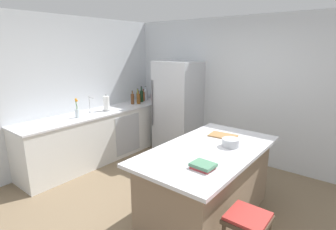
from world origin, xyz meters
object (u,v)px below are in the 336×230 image
syrup_bottle (133,99)px  cookbook_stack (203,166)px  hot_sauce_bottle (152,97)px  soda_bottle (146,95)px  bar_stool (247,226)px  paper_towel_roll (106,104)px  olive_oil_bottle (138,97)px  whiskey_bottle (139,99)px  refrigerator (178,107)px  kitchen_island (207,183)px  vinegar_bottle (143,96)px  wine_bottle (141,96)px  mixing_bowl (230,143)px  flower_vase (77,111)px  cutting_board (223,136)px  sink_faucet (90,104)px

syrup_bottle → cookbook_stack: size_ratio=1.21×
hot_sauce_bottle → soda_bottle: bearing=-144.4°
bar_stool → paper_towel_roll: paper_towel_roll is taller
olive_oil_bottle → whiskey_bottle: 0.14m
refrigerator → soda_bottle: bearing=176.1°
kitchen_island → bar_stool: (0.72, -0.56, 0.07)m
syrup_bottle → vinegar_bottle: bearing=98.7°
hot_sauce_bottle → wine_bottle: wine_bottle is taller
mixing_bowl → paper_towel_roll: bearing=174.8°
flower_vase → vinegar_bottle: (-0.12, 1.73, -0.00)m
syrup_bottle → mixing_bowl: syrup_bottle is taller
olive_oil_bottle → cutting_board: (2.45, -0.86, -0.11)m
vinegar_bottle → bar_stool: bearing=-32.9°
flower_vase → hot_sauce_bottle: flower_vase is taller
cookbook_stack → cutting_board: cookbook_stack is taller
vinegar_bottle → hot_sauce_bottle: bearing=61.5°
whiskey_bottle → cookbook_stack: 3.17m
whiskey_bottle → cookbook_stack: whiskey_bottle is taller
sink_faucet → cookbook_stack: size_ratio=1.28×
sink_faucet → cutting_board: 2.50m
wine_bottle → cookbook_stack: 3.35m
soda_bottle → cookbook_stack: soda_bottle is taller
paper_towel_roll → wine_bottle: bearing=93.9°
paper_towel_roll → mixing_bowl: (2.61, -0.24, -0.09)m
sink_faucet → olive_oil_bottle: (0.01, 1.19, -0.04)m
wine_bottle → hot_sauce_bottle: bearing=77.6°
hot_sauce_bottle → wine_bottle: (-0.06, -0.28, 0.05)m
sink_faucet → paper_towel_roll: paper_towel_roll is taller
sink_faucet → flower_vase: (0.11, -0.34, -0.05)m
soda_bottle → vinegar_bottle: soda_bottle is taller
kitchen_island → soda_bottle: 3.11m
bar_stool → cookbook_stack: (-0.51, 0.06, 0.41)m
bar_stool → flower_vase: bearing=173.0°
bar_stool → paper_towel_roll: (-3.16, 1.01, 0.52)m
refrigerator → mixing_bowl: refrigerator is taller
paper_towel_roll → vinegar_bottle: 1.10m
bar_stool → vinegar_bottle: size_ratio=2.45×
cookbook_stack → cutting_board: 1.04m
olive_oil_bottle → cutting_board: 2.60m
refrigerator → soda_bottle: 0.96m
whiskey_bottle → mixing_bowl: whiskey_bottle is taller
kitchen_island → bar_stool: 0.91m
refrigerator → wine_bottle: bearing=-171.8°
vinegar_bottle → mixing_bowl: bearing=-26.3°
cookbook_stack → sink_faucet: bearing=166.4°
kitchen_island → paper_towel_roll: 2.55m
flower_vase → kitchen_island: bearing=4.0°
sink_faucet → flower_vase: size_ratio=0.90×
mixing_bowl → hot_sauce_bottle: bearing=149.9°
vinegar_bottle → wine_bottle: (0.04, -0.10, 0.03)m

